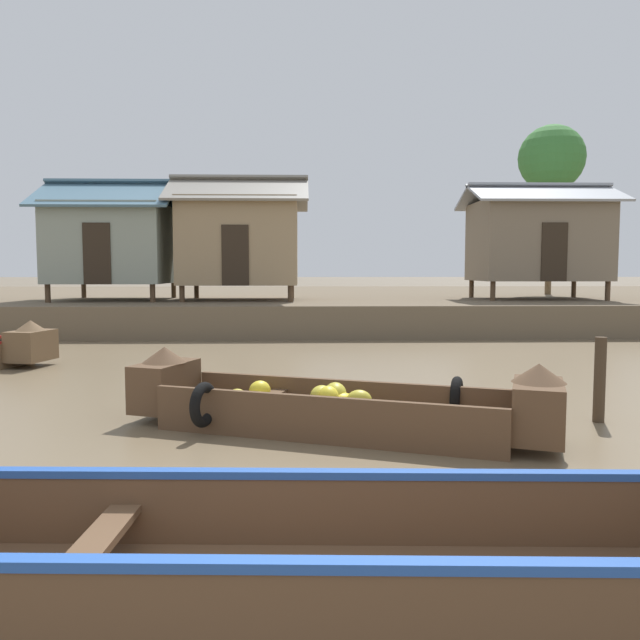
{
  "coord_description": "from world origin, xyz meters",
  "views": [
    {
      "loc": [
        0.43,
        -2.6,
        1.89
      ],
      "look_at": [
        0.69,
        6.09,
        1.19
      ],
      "focal_mm": 35.34,
      "sensor_mm": 36.0,
      "label": 1
    }
  ],
  "objects": [
    {
      "name": "ground_plane",
      "position": [
        0.0,
        10.0,
        0.0
      ],
      "size": [
        300.0,
        300.0,
        0.0
      ],
      "primitive_type": "plane",
      "color": "#726047"
    },
    {
      "name": "riverbank_strip",
      "position": [
        0.0,
        24.04,
        0.46
      ],
      "size": [
        160.0,
        20.0,
        0.92
      ],
      "primitive_type": "cube",
      "color": "brown",
      "rests_on": "ground"
    },
    {
      "name": "banana_boat",
      "position": [
        0.78,
        4.61,
        0.32
      ],
      "size": [
        5.03,
        2.64,
        0.91
      ],
      "color": "brown",
      "rests_on": "ground"
    },
    {
      "name": "viewer_boat",
      "position": [
        0.43,
        0.73,
        0.28
      ],
      "size": [
        6.64,
        1.6,
        0.89
      ],
      "color": "brown",
      "rests_on": "ground"
    },
    {
      "name": "stilt_house_mid_left",
      "position": [
        -5.55,
        17.85,
        2.76
      ],
      "size": [
        4.19,
        4.0,
        3.83
      ],
      "color": "#4C3826",
      "rests_on": "riverbank_strip"
    },
    {
      "name": "stilt_house_mid_right",
      "position": [
        -1.52,
        17.7,
        2.83
      ],
      "size": [
        4.35,
        3.52,
        3.95
      ],
      "color": "#4C3826",
      "rests_on": "riverbank_strip"
    },
    {
      "name": "stilt_house_right",
      "position": [
        8.2,
        17.99,
        2.88
      ],
      "size": [
        4.72,
        3.35,
        3.79
      ],
      "color": "#4C3826",
      "rests_on": "riverbank_strip"
    },
    {
      "name": "palm_tree_near",
      "position": [
        10.13,
        21.83,
        6.14
      ],
      "size": [
        2.53,
        2.53,
        6.54
      ],
      "color": "brown",
      "rests_on": "riverbank_strip"
    },
    {
      "name": "mooring_post",
      "position": [
        4.13,
        4.99,
        0.53
      ],
      "size": [
        0.14,
        0.14,
        1.06
      ],
      "primitive_type": "cylinder",
      "color": "#423323",
      "rests_on": "ground"
    }
  ]
}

